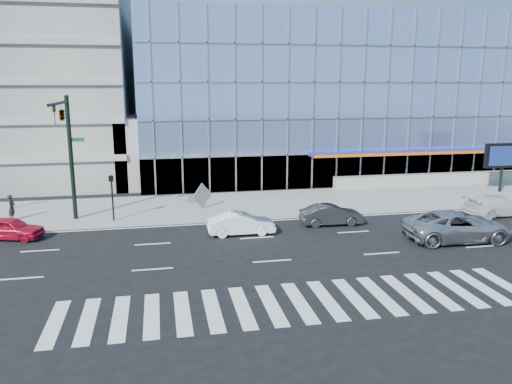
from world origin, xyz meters
TOP-DOWN VIEW (x-y plane):
  - ground at (0.00, 0.00)m, footprint 160.00×160.00m
  - sidewalk at (0.00, 8.00)m, footprint 120.00×8.00m
  - theatre_building at (14.00, 26.00)m, footprint 42.00×26.00m
  - parking_garage at (-20.00, 26.00)m, footprint 24.00×24.00m
  - ramp_block at (-6.00, 18.00)m, footprint 6.00×8.00m
  - retaining_wall at (24.00, 11.60)m, footprint 30.00×0.80m
  - traffic_signal at (-11.00, 4.57)m, footprint 1.14×5.74m
  - ped_signal_post at (-8.50, 4.94)m, footprint 0.30×0.33m
  - marquee_sign at (22.00, 7.99)m, footprint 3.20×0.43m
  - silver_suv at (11.21, -2.74)m, footprint 6.27×3.19m
  - white_suv at (17.21, 1.80)m, footprint 4.92×2.32m
  - white_sedan at (-0.79, 0.88)m, footprint 4.01×1.41m
  - dark_sedan at (5.21, 1.80)m, footprint 4.03×1.55m
  - red_sedan at (-14.09, 2.56)m, footprint 4.04×2.52m
  - pedestrian at (-14.97, 6.40)m, footprint 0.49×0.67m
  - tilted_panel at (-2.55, 7.12)m, footprint 1.50×1.17m

SIDE VIEW (x-z plane):
  - ground at x=0.00m, z-range 0.00..0.00m
  - sidewalk at x=0.00m, z-range 0.00..0.15m
  - red_sedan at x=-14.09m, z-range 0.00..1.28m
  - retaining_wall at x=24.00m, z-range 0.15..1.15m
  - dark_sedan at x=5.21m, z-range 0.00..1.31m
  - white_sedan at x=-0.79m, z-range 0.00..1.32m
  - white_suv at x=17.21m, z-range 0.00..1.39m
  - silver_suv at x=11.21m, z-range 0.00..1.70m
  - pedestrian at x=-14.97m, z-range 0.15..1.84m
  - tilted_panel at x=-2.55m, z-range 0.15..1.99m
  - ped_signal_post at x=-8.50m, z-range 0.64..3.64m
  - ramp_block at x=-6.00m, z-range 0.00..6.00m
  - marquee_sign at x=22.00m, z-range 1.07..5.07m
  - traffic_signal at x=-11.00m, z-range 2.16..10.16m
  - theatre_building at x=14.00m, z-range 0.00..15.00m
  - parking_garage at x=-20.00m, z-range 0.00..20.00m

